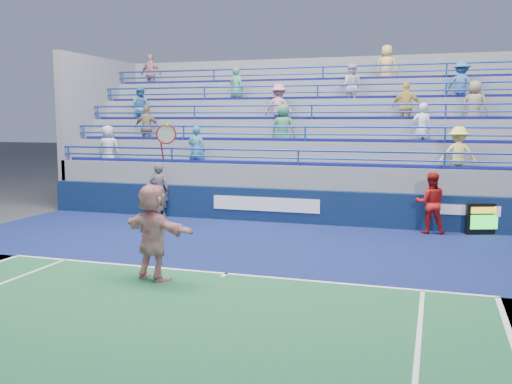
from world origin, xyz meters
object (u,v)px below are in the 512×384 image
(tennis_player, at_px, (153,232))
(judge_chair, at_px, (153,209))
(serve_speed_board, at_px, (489,219))
(ball_girl, at_px, (431,203))
(line_judge, at_px, (159,190))

(tennis_player, bearing_deg, judge_chair, 117.69)
(serve_speed_board, bearing_deg, ball_girl, -169.07)
(serve_speed_board, distance_m, ball_girl, 1.72)
(judge_chair, relative_size, ball_girl, 0.48)
(tennis_player, relative_size, ball_girl, 1.79)
(serve_speed_board, height_order, ball_girl, ball_girl)
(tennis_player, bearing_deg, line_judge, 116.21)
(tennis_player, bearing_deg, serve_speed_board, 45.40)
(serve_speed_board, distance_m, judge_chair, 10.77)
(tennis_player, distance_m, ball_girl, 8.77)
(serve_speed_board, relative_size, ball_girl, 0.72)
(line_judge, distance_m, ball_girl, 8.93)
(judge_chair, height_order, tennis_player, tennis_player)
(judge_chair, xyz_separation_m, tennis_player, (3.68, -7.01, 0.74))
(ball_girl, bearing_deg, line_judge, -7.60)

